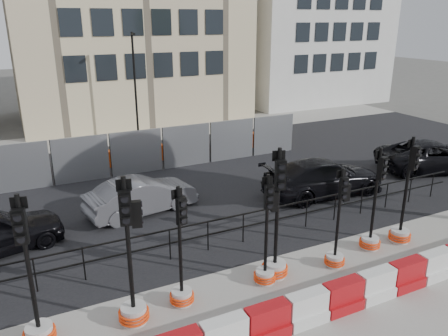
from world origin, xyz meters
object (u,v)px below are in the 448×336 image
traffic_signal_d (266,258)px  traffic_signal_h (402,221)px  traffic_signal_a (36,315)px  car_c (323,177)px

traffic_signal_d → traffic_signal_h: (4.97, 0.07, -0.02)m
traffic_signal_a → traffic_signal_d: traffic_signal_a is taller
traffic_signal_d → car_c: 6.80m
traffic_signal_d → traffic_signal_h: 4.97m
traffic_signal_h → car_c: 4.24m
traffic_signal_a → traffic_signal_h: bearing=12.3°
traffic_signal_d → car_c: bearing=50.6°
traffic_signal_h → car_c: size_ratio=0.67×
traffic_signal_h → car_c: traffic_signal_h is taller
traffic_signal_a → traffic_signal_h: 10.54m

